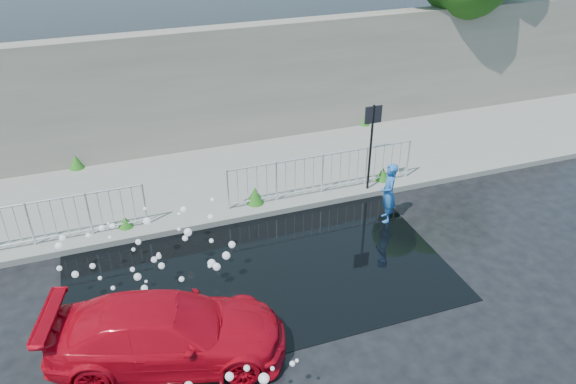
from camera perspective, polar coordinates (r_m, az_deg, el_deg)
ground at (r=11.43m, az=-4.19°, el=-11.27°), size 90.00×90.00×0.00m
pavement at (r=15.41m, az=-9.32°, el=0.82°), size 30.00×4.00×0.15m
curb at (r=13.72m, az=-7.66°, el=-3.05°), size 30.00×0.25×0.16m
retaining_wall at (r=16.63m, az=-11.38°, el=9.85°), size 30.00×0.60×3.50m
puddle at (r=12.27m, az=-3.23°, el=-7.80°), size 8.00×5.00×0.01m
sign_post at (r=14.27m, az=8.50°, el=5.83°), size 0.45×0.06×2.50m
railing_left at (r=13.65m, az=-24.78°, el=-2.85°), size 5.05×0.05×1.10m
railing_right at (r=14.43m, az=3.51°, el=2.03°), size 5.05×0.05×1.10m
weeds at (r=14.81m, az=-9.49°, el=0.67°), size 12.17×3.93×0.46m
water_spray at (r=10.82m, az=-12.78°, el=-9.99°), size 3.65×5.51×1.06m
red_car at (r=10.21m, az=-12.15°, el=-13.70°), size 4.39×2.68×1.19m
person at (r=13.65m, az=10.18°, el=-0.09°), size 0.53×0.65×1.53m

